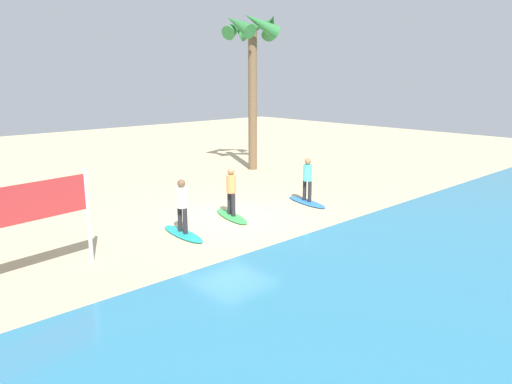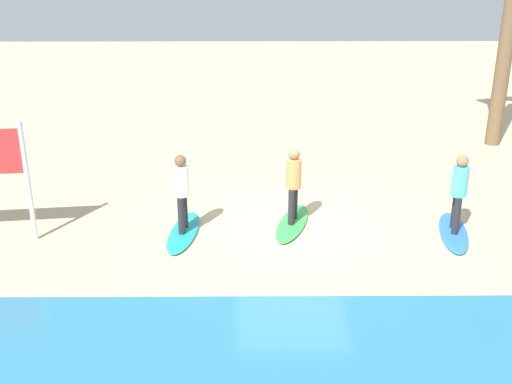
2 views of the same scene
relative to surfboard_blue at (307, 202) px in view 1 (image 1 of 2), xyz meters
The scene contains 8 objects.
ground_plane 3.34m from the surfboard_blue, ahead, with size 60.00×60.00×0.00m, color #CCB789.
surfboard_blue is the anchor object (origin of this frame).
surfer_blue 0.99m from the surfboard_blue, 90.00° to the left, with size 0.32×0.45×1.64m.
surfboard_green 3.37m from the surfboard_blue, ahead, with size 2.10×0.56×0.09m, color green.
surfer_green 3.51m from the surfboard_blue, ahead, with size 0.32×0.45×1.64m.
surfboard_teal 5.64m from the surfboard_blue, ahead, with size 2.10×0.56×0.09m, color teal.
surfer_teal 5.73m from the surfboard_blue, ahead, with size 0.32×0.46×1.64m.
palm_tree 9.54m from the surfboard_blue, 116.25° to the right, with size 2.88×3.03×7.79m.
Camera 1 is at (10.37, 12.23, 4.72)m, focal length 34.32 mm.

